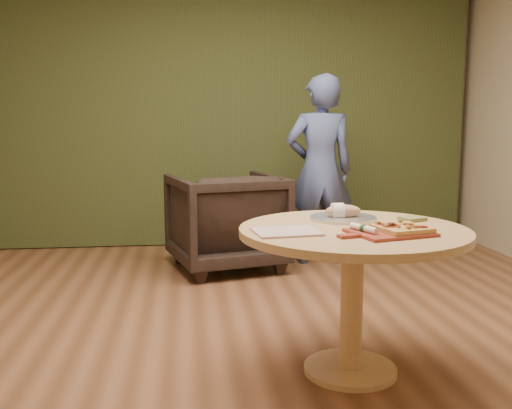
{
  "coord_description": "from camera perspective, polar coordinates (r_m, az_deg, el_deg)",
  "views": [
    {
      "loc": [
        -0.5,
        -2.96,
        1.27
      ],
      "look_at": [
        -0.11,
        0.25,
        0.79
      ],
      "focal_mm": 40.0,
      "sensor_mm": 36.0,
      "label": 1
    }
  ],
  "objects": [
    {
      "name": "room_shell",
      "position": [
        3.01,
        2.66,
        10.82
      ],
      "size": [
        5.04,
        6.04,
        2.84
      ],
      "color": "brown",
      "rests_on": "ground"
    },
    {
      "name": "curtain",
      "position": [
        5.88,
        -2.08,
        9.65
      ],
      "size": [
        4.8,
        0.14,
        2.78
      ],
      "primitive_type": "cube",
      "color": "#2F3A1A",
      "rests_on": "ground"
    },
    {
      "name": "pedestal_table",
      "position": [
        2.88,
        9.66,
        -5.06
      ],
      "size": [
        1.13,
        1.13,
        0.75
      ],
      "rotation": [
        0.0,
        0.0,
        -0.04
      ],
      "color": "tan",
      "rests_on": "ground"
    },
    {
      "name": "pizza_paddle",
      "position": [
        2.71,
        13.08,
        -2.77
      ],
      "size": [
        0.47,
        0.36,
        0.01
      ],
      "rotation": [
        0.0,
        0.0,
        0.25
      ],
      "color": "maroon",
      "rests_on": "pedestal_table"
    },
    {
      "name": "flatbread_pizza",
      "position": [
        2.73,
        14.35,
        -2.31
      ],
      "size": [
        0.27,
        0.27,
        0.04
      ],
      "rotation": [
        0.0,
        0.0,
        0.25
      ],
      "color": "tan",
      "rests_on": "pizza_paddle"
    },
    {
      "name": "cutlery_roll",
      "position": [
        2.68,
        10.72,
        -2.35
      ],
      "size": [
        0.1,
        0.19,
        0.03
      ],
      "rotation": [
        0.0,
        0.0,
        0.4
      ],
      "color": "white",
      "rests_on": "pizza_paddle"
    },
    {
      "name": "newspaper",
      "position": [
        2.69,
        3.03,
        -2.72
      ],
      "size": [
        0.33,
        0.28,
        0.01
      ],
      "primitive_type": "cube",
      "rotation": [
        0.0,
        0.0,
        0.12
      ],
      "color": "silver",
      "rests_on": "pedestal_table"
    },
    {
      "name": "serving_tray",
      "position": [
        3.08,
        8.69,
        -1.34
      ],
      "size": [
        0.36,
        0.36,
        0.02
      ],
      "color": "silver",
      "rests_on": "pedestal_table"
    },
    {
      "name": "bread_roll",
      "position": [
        3.07,
        8.54,
        -0.67
      ],
      "size": [
        0.19,
        0.09,
        0.09
      ],
      "color": "tan",
      "rests_on": "serving_tray"
    },
    {
      "name": "green_packet",
      "position": [
        3.11,
        15.36,
        -1.39
      ],
      "size": [
        0.15,
        0.14,
        0.02
      ],
      "primitive_type": "cube",
      "rotation": [
        0.0,
        0.0,
        0.41
      ],
      "color": "brown",
      "rests_on": "pedestal_table"
    },
    {
      "name": "armchair",
      "position": [
        4.9,
        -3.0,
        -1.18
      ],
      "size": [
        1.07,
        1.03,
        0.91
      ],
      "primitive_type": "imported",
      "rotation": [
        0.0,
        0.0,
        3.4
      ],
      "color": "black",
      "rests_on": "ground"
    },
    {
      "name": "person_standing",
      "position": [
        5.1,
        6.39,
        3.44
      ],
      "size": [
        0.61,
        0.4,
        1.67
      ],
      "primitive_type": "imported",
      "rotation": [
        0.0,
        0.0,
        3.15
      ],
      "color": "#48588B",
      "rests_on": "ground"
    }
  ]
}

